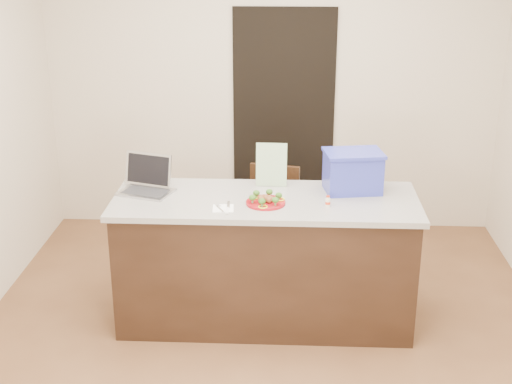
{
  "coord_description": "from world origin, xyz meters",
  "views": [
    {
      "loc": [
        0.15,
        -4.22,
        2.64
      ],
      "look_at": [
        -0.06,
        0.2,
        0.98
      ],
      "focal_mm": 50.0,
      "sensor_mm": 36.0,
      "label": 1
    }
  ],
  "objects_px": {
    "napkin": "(223,208)",
    "island": "(265,260)",
    "yogurt_bottle": "(328,202)",
    "blue_box": "(353,171)",
    "laptop": "(147,181)",
    "plate": "(266,202)",
    "chair": "(274,215)"
  },
  "relations": [
    {
      "from": "island",
      "to": "plate",
      "type": "distance_m",
      "value": 0.48
    },
    {
      "from": "island",
      "to": "plate",
      "type": "bearing_deg",
      "value": -87.6
    },
    {
      "from": "laptop",
      "to": "blue_box",
      "type": "height_order",
      "value": "blue_box"
    },
    {
      "from": "plate",
      "to": "laptop",
      "type": "distance_m",
      "value": 0.86
    },
    {
      "from": "plate",
      "to": "napkin",
      "type": "distance_m",
      "value": 0.29
    },
    {
      "from": "plate",
      "to": "blue_box",
      "type": "bearing_deg",
      "value": 25.06
    },
    {
      "from": "napkin",
      "to": "chair",
      "type": "distance_m",
      "value": 1.04
    },
    {
      "from": "yogurt_bottle",
      "to": "blue_box",
      "type": "height_order",
      "value": "blue_box"
    },
    {
      "from": "napkin",
      "to": "laptop",
      "type": "relative_size",
      "value": 0.33
    },
    {
      "from": "plate",
      "to": "blue_box",
      "type": "distance_m",
      "value": 0.66
    },
    {
      "from": "plate",
      "to": "blue_box",
      "type": "xyz_separation_m",
      "value": [
        0.59,
        0.27,
        0.13
      ]
    },
    {
      "from": "island",
      "to": "chair",
      "type": "relative_size",
      "value": 2.31
    },
    {
      "from": "napkin",
      "to": "chair",
      "type": "xyz_separation_m",
      "value": [
        0.31,
        0.9,
        -0.42
      ]
    },
    {
      "from": "chair",
      "to": "napkin",
      "type": "bearing_deg",
      "value": -96.84
    },
    {
      "from": "plate",
      "to": "laptop",
      "type": "height_order",
      "value": "laptop"
    },
    {
      "from": "yogurt_bottle",
      "to": "blue_box",
      "type": "bearing_deg",
      "value": 58.65
    },
    {
      "from": "laptop",
      "to": "plate",
      "type": "bearing_deg",
      "value": 3.4
    },
    {
      "from": "napkin",
      "to": "plate",
      "type": "bearing_deg",
      "value": 20.22
    },
    {
      "from": "napkin",
      "to": "laptop",
      "type": "xyz_separation_m",
      "value": [
        -0.56,
        0.32,
        0.06
      ]
    },
    {
      "from": "plate",
      "to": "chair",
      "type": "relative_size",
      "value": 0.29
    },
    {
      "from": "island",
      "to": "laptop",
      "type": "bearing_deg",
      "value": 171.87
    },
    {
      "from": "yogurt_bottle",
      "to": "chair",
      "type": "distance_m",
      "value": 1.0
    },
    {
      "from": "laptop",
      "to": "blue_box",
      "type": "distance_m",
      "value": 1.42
    },
    {
      "from": "plate",
      "to": "yogurt_bottle",
      "type": "bearing_deg",
      "value": -2.94
    },
    {
      "from": "plate",
      "to": "laptop",
      "type": "xyz_separation_m",
      "value": [
        -0.83,
        0.22,
        0.06
      ]
    },
    {
      "from": "chair",
      "to": "island",
      "type": "bearing_deg",
      "value": -81.34
    },
    {
      "from": "napkin",
      "to": "island",
      "type": "bearing_deg",
      "value": 36.6
    },
    {
      "from": "laptop",
      "to": "chair",
      "type": "bearing_deg",
      "value": 52.03
    },
    {
      "from": "yogurt_bottle",
      "to": "laptop",
      "type": "height_order",
      "value": "laptop"
    },
    {
      "from": "plate",
      "to": "chair",
      "type": "height_order",
      "value": "plate"
    },
    {
      "from": "island",
      "to": "chair",
      "type": "bearing_deg",
      "value": 86.39
    },
    {
      "from": "napkin",
      "to": "yogurt_bottle",
      "type": "height_order",
      "value": "yogurt_bottle"
    }
  ]
}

